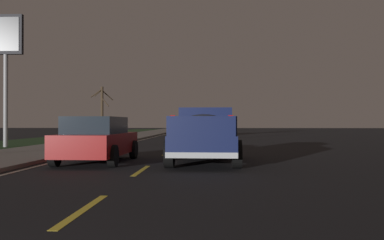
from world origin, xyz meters
name	(u,v)px	position (x,y,z in m)	size (l,w,h in m)	color
ground	(184,142)	(27.00, 0.00, 0.00)	(144.00, 144.00, 0.00)	black
sidewalk_shoulder	(105,140)	(27.00, 5.70, 0.06)	(108.00, 4.00, 0.12)	slate
grass_verge	(37,141)	(27.00, 10.70, 0.00)	(108.00, 6.00, 0.01)	#1E3819
lane_markings	(154,140)	(29.48, 2.51, 0.00)	(108.82, 3.54, 0.01)	yellow
pickup_truck	(205,133)	(12.27, -1.75, 0.98)	(5.46, 2.35, 1.87)	#141E4C
sedan_white	(211,128)	(41.21, -1.94, 0.78)	(4.44, 2.09, 1.54)	silver
sedan_red	(98,139)	(11.90, 1.87, 0.78)	(4.42, 2.06, 1.54)	maroon
gas_price_sign	(6,47)	(20.04, 9.37, 5.51)	(0.27, 1.90, 7.31)	#99999E
bare_tree_far	(102,109)	(38.70, 9.16, 2.69)	(1.61, 1.95, 5.00)	#423323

